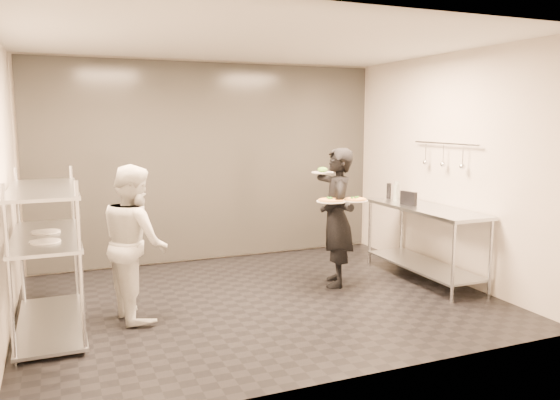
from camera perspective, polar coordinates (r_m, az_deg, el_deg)
name	(u,v)px	position (r m, az deg, el deg)	size (l,w,h in m)	color
room_shell	(228,166)	(6.98, -5.44, 3.51)	(5.00, 4.00, 2.80)	black
pass_rack	(47,250)	(5.62, -23.19, -4.85)	(0.60, 1.60, 1.50)	silver
prep_counter	(425,230)	(7.04, 14.87, -3.07)	(0.60, 1.80, 0.92)	silver
utensil_rail	(444,156)	(7.07, 16.76, 4.44)	(0.07, 1.20, 0.31)	silver
waiter	(337,217)	(6.57, 5.94, -1.82)	(0.60, 0.40, 1.66)	black
chef	(135,242)	(5.66, -14.91, -4.25)	(0.76, 0.59, 1.56)	white
pizza_plate_near	(331,200)	(6.32, 5.37, -0.05)	(0.34, 0.34, 0.05)	white
pizza_plate_far	(355,200)	(6.42, 7.88, 0.03)	(0.29, 0.29, 0.05)	white
salad_plate	(323,171)	(6.72, 4.47, 3.06)	(0.27, 0.27, 0.07)	white
pos_monitor	(408,198)	(7.05, 13.28, 0.17)	(0.05, 0.24, 0.18)	black
bottle_green	(396,193)	(7.40, 12.00, 0.75)	(0.06, 0.06, 0.22)	#929E91
bottle_clear	(397,190)	(7.68, 12.11, 1.06)	(0.07, 0.07, 0.23)	#929E91
bottle_dark	(389,191)	(7.61, 11.30, 0.95)	(0.06, 0.06, 0.21)	black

